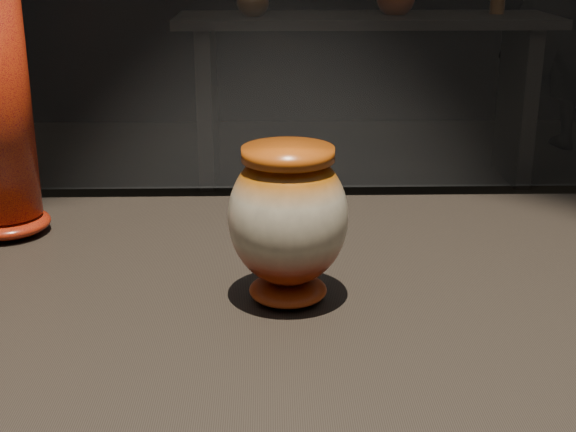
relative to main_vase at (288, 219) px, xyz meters
name	(u,v)px	position (x,y,z in m)	size (l,w,h in m)	color
main_vase	(288,219)	(0.00, 0.00, 0.00)	(0.15, 0.15, 0.18)	maroon
back_shelf	(364,65)	(0.50, 3.51, -0.36)	(2.00, 0.60, 0.90)	black
back_vase_right	(498,4)	(1.21, 3.56, -0.04)	(0.08, 0.08, 0.11)	brown
visitor	(551,2)	(1.70, 4.16, -0.08)	(0.67, 0.44, 1.83)	black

